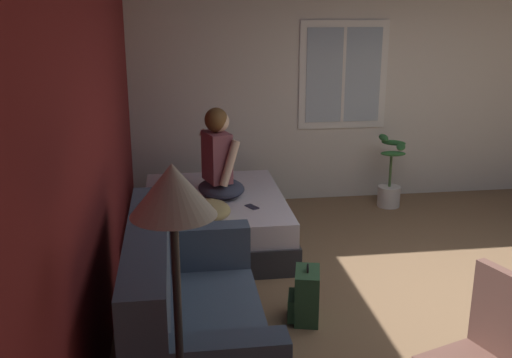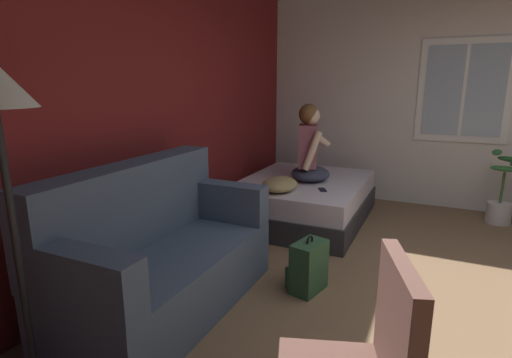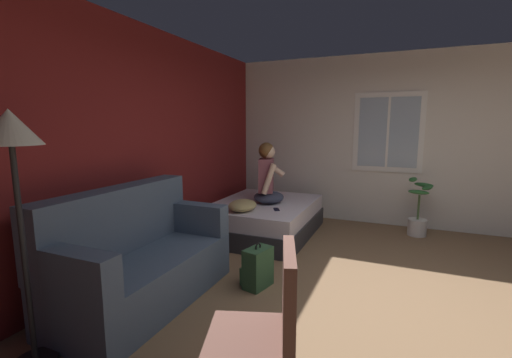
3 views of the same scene
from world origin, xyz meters
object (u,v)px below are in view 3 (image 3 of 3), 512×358
Objects in this scene: bed at (264,218)px; throw_pillow at (242,205)px; couch at (139,259)px; floor_lamp at (13,153)px; backpack at (257,268)px; cell_phone at (276,209)px; side_chair at (263,330)px; person_seated at (268,178)px; potted_plant at (418,215)px.

bed is 3.74× the size of throw_pillow.
couch is 1.00× the size of floor_lamp.
couch is at bearing 171.71° from throw_pillow.
floor_lamp reaches higher than bed.
throw_pillow reaches higher than backpack.
cell_phone reaches higher than bed.
floor_lamp is (-0.20, 1.58, 0.90)m from side_chair.
floor_lamp is (-3.22, 0.43, 0.59)m from person_seated.
couch is at bearing 170.50° from person_seated.
floor_lamp is (-0.96, 0.05, 1.04)m from couch.
floor_lamp reaches higher than couch.
bed is 2.29m from couch.
backpack is 3.18× the size of cell_phone.
throw_pillow is at bearing 179.13° from cell_phone.
cell_phone is at bearing -18.88° from couch.
backpack is at bearing -160.42° from bed.
bed is at bearing 103.40° from cell_phone.
backpack is 0.95× the size of throw_pillow.
backpack is (-1.60, -0.51, -0.64)m from person_seated.
bed is at bearing 111.07° from potted_plant.
floor_lamp reaches higher than cell_phone.
person_seated is (0.00, -0.06, 0.60)m from bed.
backpack is at bearing 147.57° from potted_plant.
bed is 1.70m from backpack.
side_chair is 1.83m from floor_lamp.
bed is 3.92× the size of backpack.
throw_pillow reaches higher than cell_phone.
side_chair is 1.60m from backpack.
potted_plant is at bearing 5.16° from cell_phone.
side_chair is 3.94m from potted_plant.
cell_phone is at bearing 123.51° from potted_plant.
side_chair is at bearing -159.14° from person_seated.
couch is 1.42m from floor_lamp.
person_seated is 0.51× the size of floor_lamp.
side_chair is 2.77m from throw_pillow.
cell_phone is (2.66, 0.88, -0.05)m from side_chair.
bed is 1.83× the size of side_chair.
throw_pillow reaches higher than bed.
throw_pillow is (-0.57, 0.13, -0.29)m from person_seated.
side_chair is at bearing -158.22° from bed.
backpack is (-1.60, -0.57, -0.04)m from bed.
cell_phone is at bearing -143.60° from person_seated.
cell_phone is at bearing 11.14° from backpack.
side_chair reaches higher than backpack.
side_chair is 3.25m from person_seated.
person_seated reaches higher than potted_plant.
potted_plant is at bearing -13.03° from side_chair.
backpack is (1.43, 0.64, -0.34)m from side_chair.
couch is 2.00× the size of potted_plant.
cell_phone reaches higher than backpack.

